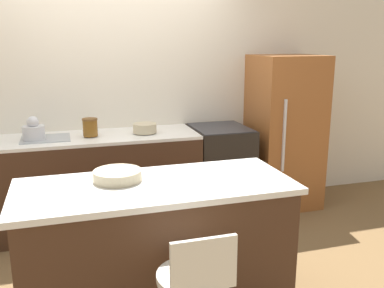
# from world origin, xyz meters

# --- Properties ---
(ground_plane) EXTENTS (14.00, 14.00, 0.00)m
(ground_plane) POSITION_xyz_m (0.00, 0.00, 0.00)
(ground_plane) COLOR brown
(wall_back) EXTENTS (8.00, 0.06, 2.60)m
(wall_back) POSITION_xyz_m (0.00, 0.71, 1.30)
(wall_back) COLOR silver
(wall_back) RESTS_ON ground_plane
(back_counter) EXTENTS (2.13, 0.66, 0.93)m
(back_counter) POSITION_xyz_m (-0.32, 0.35, 0.46)
(back_counter) COLOR #422819
(back_counter) RESTS_ON ground_plane
(kitchen_island) EXTENTS (1.78, 0.75, 0.92)m
(kitchen_island) POSITION_xyz_m (0.02, -1.19, 0.46)
(kitchen_island) COLOR #422819
(kitchen_island) RESTS_ON ground_plane
(oven_range) EXTENTS (0.58, 0.67, 0.93)m
(oven_range) POSITION_xyz_m (1.05, 0.35, 0.46)
(oven_range) COLOR black
(oven_range) RESTS_ON ground_plane
(refrigerator) EXTENTS (0.70, 0.68, 1.66)m
(refrigerator) POSITION_xyz_m (1.80, 0.35, 0.83)
(refrigerator) COLOR #995628
(refrigerator) RESTS_ON ground_plane
(kettle) EXTENTS (0.20, 0.20, 0.22)m
(kettle) POSITION_xyz_m (-0.79, 0.32, 1.01)
(kettle) COLOR silver
(kettle) RESTS_ON back_counter
(mixing_bowl) EXTENTS (0.23, 0.23, 0.09)m
(mixing_bowl) POSITION_xyz_m (0.24, 0.32, 0.98)
(mixing_bowl) COLOR #C1B28E
(mixing_bowl) RESTS_ON back_counter
(canister_jar) EXTENTS (0.14, 0.14, 0.17)m
(canister_jar) POSITION_xyz_m (-0.28, 0.32, 1.02)
(canister_jar) COLOR brown
(canister_jar) RESTS_ON back_counter
(fruit_bowl) EXTENTS (0.32, 0.32, 0.07)m
(fruit_bowl) POSITION_xyz_m (-0.21, -1.06, 0.96)
(fruit_bowl) COLOR #C1B28E
(fruit_bowl) RESTS_ON kitchen_island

